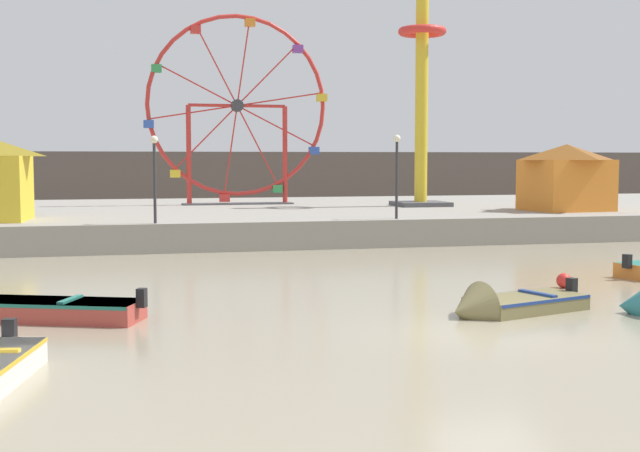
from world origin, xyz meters
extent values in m
plane|color=gray|center=(0.00, 0.00, 0.00)|extent=(240.00, 240.00, 0.00)
cube|color=gray|center=(0.00, 28.52, 0.60)|extent=(110.00, 22.16, 1.20)
cube|color=#564C47|center=(0.00, 52.90, 2.20)|extent=(140.00, 3.00, 4.40)
cube|color=black|center=(7.78, 6.59, 0.59)|extent=(0.26, 0.28, 0.44)
cube|color=black|center=(-9.82, -0.11, 0.58)|extent=(0.28, 0.24, 0.44)
cube|color=#B24238|center=(-9.43, 3.89, 0.24)|extent=(4.58, 2.84, 0.48)
cube|color=#237566|center=(-9.43, 3.89, 0.44)|extent=(4.54, 2.84, 0.08)
cube|color=black|center=(-7.29, 3.04, 0.59)|extent=(0.27, 0.30, 0.44)
cube|color=#237566|center=(-8.92, 3.69, 0.51)|extent=(0.56, 1.09, 0.06)
cone|color=teal|center=(4.58, 1.35, 0.18)|extent=(1.42, 1.56, 1.34)
cube|color=olive|center=(2.12, 2.34, 0.19)|extent=(3.32, 2.27, 0.39)
cube|color=navy|center=(2.12, 2.34, 0.35)|extent=(3.30, 2.28, 0.08)
cone|color=olive|center=(0.30, 1.76, 0.19)|extent=(1.20, 1.53, 1.34)
cube|color=black|center=(3.66, 2.83, 0.50)|extent=(0.26, 0.29, 0.44)
cube|color=navy|center=(2.49, 2.46, 0.42)|extent=(0.52, 1.19, 0.06)
torus|color=red|center=(-1.07, 31.41, 6.85)|extent=(10.33, 0.24, 10.33)
cylinder|color=#38383D|center=(-1.07, 31.41, 6.85)|extent=(0.70, 0.50, 0.70)
cylinder|color=red|center=(-1.46, 31.41, 4.35)|extent=(0.84, 0.08, 5.00)
cube|color=red|center=(-1.84, 31.41, 1.58)|extent=(0.56, 0.48, 0.44)
cylinder|color=red|center=(0.08, 31.41, 4.60)|extent=(2.38, 0.08, 4.52)
cube|color=#33934C|center=(1.24, 31.41, 2.08)|extent=(0.56, 0.48, 0.44)
cylinder|color=red|center=(1.18, 31.41, 5.71)|extent=(4.54, 0.08, 2.34)
cube|color=#3356B7|center=(3.43, 31.41, 4.30)|extent=(0.56, 0.48, 0.44)
cylinder|color=red|center=(1.41, 31.41, 7.25)|extent=(4.99, 0.08, 0.89)
cube|color=yellow|center=(3.90, 31.41, 7.38)|extent=(0.56, 0.48, 0.44)
cylinder|color=red|center=(0.70, 31.41, 8.64)|extent=(3.61, 0.08, 3.64)
cube|color=purple|center=(2.48, 31.41, 10.15)|extent=(0.56, 0.48, 0.44)
cylinder|color=red|center=(-0.69, 31.41, 9.34)|extent=(0.84, 0.08, 5.00)
cube|color=orange|center=(-0.31, 31.41, 11.55)|extent=(0.56, 0.48, 0.44)
cylinder|color=red|center=(-2.23, 31.41, 9.09)|extent=(2.38, 0.08, 4.52)
cube|color=red|center=(-3.38, 31.41, 11.05)|extent=(0.56, 0.48, 0.44)
cylinder|color=red|center=(-3.33, 31.41, 7.98)|extent=(4.54, 0.08, 2.34)
cube|color=#33934C|center=(-5.58, 31.41, 8.83)|extent=(0.56, 0.48, 0.44)
cylinder|color=red|center=(-3.56, 31.41, 6.44)|extent=(4.99, 0.08, 0.89)
cube|color=#3356B7|center=(-6.05, 31.41, 5.75)|extent=(0.56, 0.48, 0.44)
cylinder|color=red|center=(-2.85, 31.41, 5.05)|extent=(3.61, 0.08, 3.64)
cube|color=yellow|center=(-4.62, 31.41, 2.98)|extent=(0.56, 0.48, 0.44)
cylinder|color=red|center=(-3.85, 31.41, 4.02)|extent=(0.28, 0.28, 5.64)
cylinder|color=red|center=(1.70, 31.41, 4.02)|extent=(0.28, 0.28, 5.64)
cylinder|color=red|center=(-1.07, 31.41, 6.85)|extent=(5.55, 0.18, 0.18)
cube|color=#4C4C51|center=(-1.07, 31.41, 1.24)|extent=(6.35, 1.20, 0.08)
cylinder|color=gold|center=(8.59, 27.40, 7.49)|extent=(0.70, 0.70, 12.57)
torus|color=red|center=(8.59, 27.40, 10.78)|extent=(2.64, 2.64, 0.44)
cube|color=#4C4C51|center=(8.59, 27.40, 1.32)|extent=(2.80, 2.80, 0.24)
cube|color=orange|center=(14.29, 21.75, 2.49)|extent=(4.07, 3.66, 2.57)
pyramid|color=brown|center=(14.29, 21.75, 4.15)|extent=(4.47, 4.03, 0.80)
cylinder|color=#2D2D33|center=(-6.33, 17.88, 2.82)|extent=(0.12, 0.12, 3.24)
sphere|color=#F2EACC|center=(-6.33, 17.88, 4.59)|extent=(0.32, 0.32, 0.32)
cylinder|color=#2D2D33|center=(4.03, 18.10, 2.88)|extent=(0.12, 0.12, 3.35)
sphere|color=#F2EACC|center=(4.03, 18.10, 4.70)|extent=(0.32, 0.32, 0.32)
sphere|color=red|center=(5.00, 5.56, 0.22)|extent=(0.44, 0.44, 0.44)
camera|label=1|loc=(-7.78, -16.70, 3.80)|focal=47.21mm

